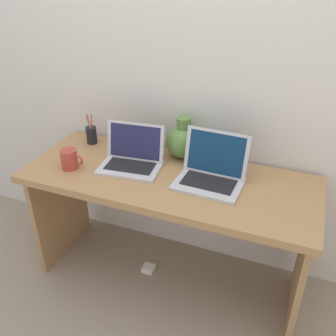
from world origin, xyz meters
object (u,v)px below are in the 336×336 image
Objects in this scene: laptop_left at (133,155)px; power_brick at (149,268)px; laptop_right at (212,169)px; coffee_mug at (70,159)px; green_vase at (183,141)px; pen_cup at (91,134)px.

laptop_left reaches higher than power_brick.
coffee_mug is at bearing -168.15° from laptop_right.
green_vase is (0.22, 0.19, 0.04)m from laptop_left.
laptop_right is 0.75m from coffee_mug.
pen_cup is at bearing 169.43° from laptop_right.
green_vase is 1.81× the size of coffee_mug.
power_brick is (0.38, 0.11, -0.75)m from coffee_mug.
coffee_mug is at bearing -164.31° from power_brick.
power_brick is at bearing -23.71° from pen_cup.
pen_cup is at bearing 156.29° from power_brick.
pen_cup is (-0.78, 0.15, -0.01)m from laptop_right.
laptop_right is 0.84m from power_brick.
laptop_right reaches higher than pen_cup.
green_vase is at bearing 4.03° from pen_cup.
laptop_right is at bearing -10.57° from pen_cup.
laptop_left is at bearing -179.57° from laptop_right.
laptop_right is at bearing 7.46° from power_brick.
coffee_mug reaches higher than power_brick.
laptop_left is 0.38m from pen_cup.
green_vase reaches higher than coffee_mug.
pen_cup is at bearing -175.97° from green_vase.
green_vase is 0.62m from coffee_mug.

